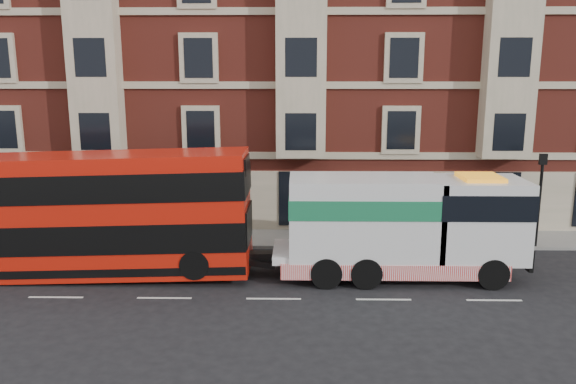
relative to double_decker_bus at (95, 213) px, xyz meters
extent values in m
plane|color=black|center=(7.20, -2.37, -2.62)|extent=(120.00, 120.00, 0.00)
cube|color=slate|center=(7.20, 5.13, -2.55)|extent=(90.00, 3.00, 0.15)
cube|color=maroon|center=(7.70, 12.63, 6.38)|extent=(45.00, 12.00, 18.00)
cylinder|color=black|center=(1.20, 3.83, -0.47)|extent=(0.14, 0.14, 4.00)
cube|color=black|center=(1.20, 3.83, 1.63)|extent=(0.35, 0.15, 0.50)
cylinder|color=black|center=(19.20, 3.83, -0.47)|extent=(0.14, 0.14, 4.00)
cube|color=black|center=(19.20, 3.83, 1.63)|extent=(0.35, 0.15, 0.50)
cube|color=red|center=(0.00, 0.00, -0.07)|extent=(12.19, 2.72, 4.79)
cube|color=black|center=(0.00, 0.00, -0.77)|extent=(12.23, 2.78, 1.14)
cube|color=black|center=(0.00, 0.00, 1.19)|extent=(12.23, 2.78, 1.09)
cylinder|color=black|center=(-4.14, 1.23, -2.06)|extent=(1.13, 0.35, 1.13)
cylinder|color=black|center=(4.14, -1.23, -1.73)|extent=(1.13, 0.35, 1.13)
cylinder|color=black|center=(4.14, 1.23, -1.73)|extent=(1.13, 0.35, 1.13)
cube|color=silver|center=(12.00, 0.00, -1.59)|extent=(9.80, 2.50, 0.33)
cube|color=silver|center=(15.16, 0.00, -0.17)|extent=(3.48, 2.72, 3.16)
cube|color=silver|center=(10.69, 0.00, -0.12)|extent=(5.88, 2.72, 3.16)
cube|color=#186E44|center=(10.69, 0.00, 0.42)|extent=(5.93, 2.76, 0.76)
cube|color=red|center=(11.78, 0.00, -1.97)|extent=(8.71, 2.78, 0.60)
cylinder|color=black|center=(15.48, -1.23, -2.03)|extent=(1.20, 0.38, 1.20)
cylinder|color=black|center=(15.48, 1.23, -2.03)|extent=(1.20, 0.38, 1.20)
cylinder|color=black|center=(10.69, -1.23, -2.03)|extent=(1.20, 0.44, 1.20)
cylinder|color=black|center=(10.69, 1.23, -2.03)|extent=(1.20, 0.44, 1.20)
cylinder|color=black|center=(9.17, -1.23, -2.03)|extent=(1.20, 0.44, 1.20)
cylinder|color=black|center=(9.17, 1.23, -2.03)|extent=(1.20, 0.44, 1.20)
camera|label=1|loc=(8.07, -21.55, 5.38)|focal=35.00mm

